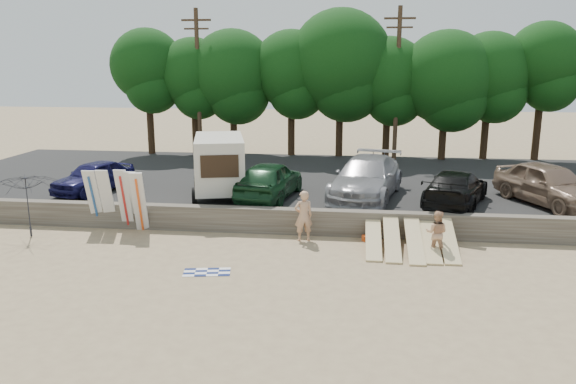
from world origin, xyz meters
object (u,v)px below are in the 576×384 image
(car_1, at_px, (270,180))
(cooler, at_px, (420,240))
(beachgoer_b, at_px, (436,233))
(beach_umbrella, at_px, (26,206))
(car_3, at_px, (456,188))
(box_trailer, at_px, (219,163))
(beachgoer_a, at_px, (303,216))
(car_4, at_px, (549,184))
(car_2, at_px, (367,178))
(car_0, at_px, (94,177))

(car_1, height_order, cooler, car_1)
(beachgoer_b, height_order, beach_umbrella, beach_umbrella)
(car_3, distance_m, cooler, 3.99)
(box_trailer, distance_m, car_1, 2.43)
(cooler, bearing_deg, car_1, 159.91)
(car_3, distance_m, beach_umbrella, 17.19)
(car_3, xyz_separation_m, beachgoer_a, (-6.08, -3.45, -0.47))
(car_4, bearing_deg, car_3, 163.18)
(box_trailer, xyz_separation_m, beachgoer_a, (4.16, -3.96, -1.22))
(beachgoer_a, xyz_separation_m, beach_umbrella, (-10.58, -0.79, 0.27))
(car_1, bearing_deg, beach_umbrella, 35.89)
(beachgoer_a, height_order, beach_umbrella, beach_umbrella)
(car_3, relative_size, car_4, 0.97)
(car_2, bearing_deg, car_0, -165.67)
(box_trailer, distance_m, beach_umbrella, 8.04)
(car_4, relative_size, beach_umbrella, 1.90)
(car_0, distance_m, beachgoer_b, 15.67)
(box_trailer, xyz_separation_m, beach_umbrella, (-6.42, -4.75, -0.95))
(car_1, xyz_separation_m, car_3, (7.92, -0.19, -0.11))
(box_trailer, height_order, car_3, box_trailer)
(car_1, height_order, beachgoer_b, car_1)
(beach_umbrella, bearing_deg, car_1, 26.85)
(car_2, relative_size, beach_umbrella, 2.25)
(beachgoer_a, xyz_separation_m, beachgoer_b, (4.75, -0.99, -0.18))
(box_trailer, distance_m, beachgoer_a, 5.87)
(box_trailer, relative_size, car_0, 1.07)
(beachgoer_b, bearing_deg, box_trailer, -13.82)
(car_0, distance_m, car_4, 20.08)
(car_2, bearing_deg, beach_umbrella, -146.03)
(box_trailer, relative_size, beachgoer_a, 2.34)
(car_0, height_order, car_3, car_3)
(car_2, bearing_deg, cooler, -52.68)
(beach_umbrella, bearing_deg, car_2, 21.49)
(car_4, distance_m, beachgoer_a, 10.75)
(car_3, relative_size, beachgoer_b, 3.20)
(car_2, relative_size, beachgoer_b, 3.89)
(box_trailer, relative_size, car_3, 0.89)
(car_4, bearing_deg, box_trailer, 155.49)
(car_0, height_order, car_2, car_2)
(car_3, height_order, beachgoer_b, car_3)
(car_3, bearing_deg, cooler, 82.49)
(car_3, xyz_separation_m, beach_umbrella, (-16.66, -4.23, -0.20))
(car_2, xyz_separation_m, beach_umbrella, (-12.96, -5.10, -0.36))
(car_3, distance_m, beachgoer_a, 7.01)
(car_3, bearing_deg, car_4, -152.23)
(box_trailer, distance_m, car_3, 10.28)
(car_0, bearing_deg, cooler, 4.00)
(car_0, height_order, car_1, car_1)
(car_1, xyz_separation_m, cooler, (6.18, -3.54, -1.38))
(box_trailer, height_order, car_0, box_trailer)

